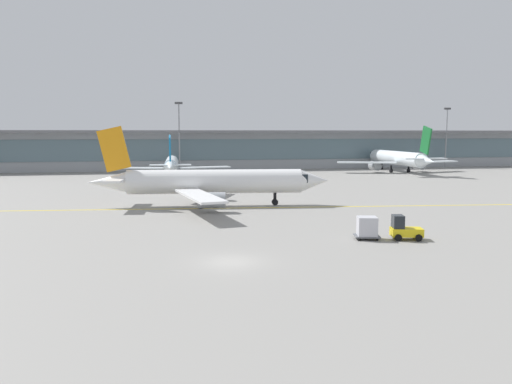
# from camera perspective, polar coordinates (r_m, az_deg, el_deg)

# --- Properties ---
(ground_plane) EXTENTS (400.00, 400.00, 0.00)m
(ground_plane) POSITION_cam_1_polar(r_m,az_deg,el_deg) (35.97, -2.85, -7.87)
(ground_plane) COLOR gray
(taxiway_centreline_stripe) EXTENTS (109.37, 12.49, 0.01)m
(taxiway_centreline_stripe) POSITION_cam_1_polar(r_m,az_deg,el_deg) (60.88, -4.42, -1.84)
(taxiway_centreline_stripe) COLOR yellow
(taxiway_centreline_stripe) RESTS_ON ground_plane
(terminal_concourse) EXTENTS (200.62, 11.00, 9.60)m
(terminal_concourse) POSITION_cam_1_polar(r_m,az_deg,el_deg) (126.11, -8.98, 4.77)
(terminal_concourse) COLOR #9EA3A8
(terminal_concourse) RESTS_ON ground_plane
(gate_airplane_1) EXTENTS (24.31, 26.16, 8.67)m
(gate_airplane_1) POSITION_cam_1_polar(r_m,az_deg,el_deg) (105.30, -9.55, 3.12)
(gate_airplane_1) COLOR white
(gate_airplane_1) RESTS_ON ground_plane
(gate_airplane_2) EXTENTS (29.47, 31.60, 10.49)m
(gate_airplane_2) POSITION_cam_1_polar(r_m,az_deg,el_deg) (120.74, 15.69, 3.68)
(gate_airplane_2) COLOR white
(gate_airplane_2) RESTS_ON ground_plane
(taxiing_regional_jet) EXTENTS (29.80, 27.54, 9.87)m
(taxiing_regional_jet) POSITION_cam_1_polar(r_m,az_deg,el_deg) (62.48, -5.01, 1.10)
(taxiing_regional_jet) COLOR white
(taxiing_regional_jet) RESTS_ON ground_plane
(baggage_tug) EXTENTS (2.86, 2.12, 2.10)m
(baggage_tug) POSITION_cam_1_polar(r_m,az_deg,el_deg) (44.76, 16.39, -4.06)
(baggage_tug) COLOR yellow
(baggage_tug) RESTS_ON ground_plane
(cargo_dolly_lead) EXTENTS (2.42, 2.05, 1.94)m
(cargo_dolly_lead) POSITION_cam_1_polar(r_m,az_deg,el_deg) (44.08, 12.45, -3.89)
(cargo_dolly_lead) COLOR #595B60
(cargo_dolly_lead) RESTS_ON ground_plane
(apron_light_mast_1) EXTENTS (1.80, 0.36, 16.11)m
(apron_light_mast_1) POSITION_cam_1_polar(r_m,az_deg,el_deg) (119.43, -8.69, 6.51)
(apron_light_mast_1) COLOR gray
(apron_light_mast_1) RESTS_ON ground_plane
(apron_light_mast_2) EXTENTS (1.80, 0.36, 15.48)m
(apron_light_mast_2) POSITION_cam_1_polar(r_m,az_deg,el_deg) (140.90, 20.72, 6.05)
(apron_light_mast_2) COLOR gray
(apron_light_mast_2) RESTS_ON ground_plane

